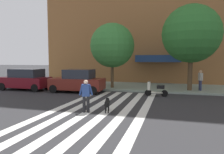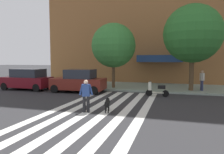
{
  "view_description": "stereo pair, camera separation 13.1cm",
  "coord_description": "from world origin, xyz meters",
  "px_view_note": "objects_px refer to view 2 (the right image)",
  "views": [
    {
      "loc": [
        4.66,
        -1.78,
        2.63
      ],
      "look_at": [
        1.9,
        7.95,
        1.79
      ],
      "focal_mm": 33.45,
      "sensor_mm": 36.0,
      "label": 1
    },
    {
      "loc": [
        4.78,
        -1.74,
        2.63
      ],
      "look_at": [
        1.9,
        7.95,
        1.79
      ],
      "focal_mm": 33.45,
      "sensor_mm": 36.0,
      "label": 2
    }
  ],
  "objects_px": {
    "parked_car_behind_first": "(79,81)",
    "parked_scooter": "(157,90)",
    "dog_on_leash": "(107,103)",
    "street_tree_middle": "(193,34)",
    "street_tree_nearest": "(113,46)",
    "pedestrian_dog_walker": "(86,94)",
    "parked_car_near_curb": "(27,79)",
    "pedestrian_bystander": "(202,79)"
  },
  "relations": [
    {
      "from": "parked_car_behind_first",
      "to": "parked_scooter",
      "type": "distance_m",
      "value": 6.29
    },
    {
      "from": "parked_car_behind_first",
      "to": "dog_on_leash",
      "type": "relative_size",
      "value": 3.93
    },
    {
      "from": "street_tree_middle",
      "to": "street_tree_nearest",
      "type": "bearing_deg",
      "value": -179.38
    },
    {
      "from": "parked_car_behind_first",
      "to": "pedestrian_dog_walker",
      "type": "distance_m",
      "value": 6.71
    },
    {
      "from": "parked_car_near_curb",
      "to": "street_tree_middle",
      "type": "relative_size",
      "value": 0.61
    },
    {
      "from": "parked_car_near_curb",
      "to": "street_tree_middle",
      "type": "bearing_deg",
      "value": 10.51
    },
    {
      "from": "dog_on_leash",
      "to": "parked_scooter",
      "type": "bearing_deg",
      "value": 68.21
    },
    {
      "from": "parked_car_behind_first",
      "to": "parked_scooter",
      "type": "height_order",
      "value": "parked_car_behind_first"
    },
    {
      "from": "parked_car_near_curb",
      "to": "pedestrian_dog_walker",
      "type": "bearing_deg",
      "value": -35.75
    },
    {
      "from": "street_tree_middle",
      "to": "pedestrian_bystander",
      "type": "distance_m",
      "value": 3.7
    },
    {
      "from": "street_tree_middle",
      "to": "pedestrian_bystander",
      "type": "height_order",
      "value": "street_tree_middle"
    },
    {
      "from": "dog_on_leash",
      "to": "parked_car_near_curb",
      "type": "bearing_deg",
      "value": 149.11
    },
    {
      "from": "parked_scooter",
      "to": "pedestrian_bystander",
      "type": "relative_size",
      "value": 1.0
    },
    {
      "from": "parked_car_behind_first",
      "to": "street_tree_middle",
      "type": "xyz_separation_m",
      "value": [
        8.74,
        2.54,
        3.79
      ]
    },
    {
      "from": "parked_car_near_curb",
      "to": "parked_car_behind_first",
      "type": "xyz_separation_m",
      "value": [
        4.97,
        0.0,
        -0.02
      ]
    },
    {
      "from": "parked_car_behind_first",
      "to": "dog_on_leash",
      "type": "xyz_separation_m",
      "value": [
        4.19,
        -5.48,
        -0.45
      ]
    },
    {
      "from": "parked_car_near_curb",
      "to": "street_tree_middle",
      "type": "height_order",
      "value": "street_tree_middle"
    },
    {
      "from": "parked_car_near_curb",
      "to": "street_tree_nearest",
      "type": "bearing_deg",
      "value": 19.02
    },
    {
      "from": "parked_car_near_curb",
      "to": "pedestrian_dog_walker",
      "type": "distance_m",
      "value": 10.08
    },
    {
      "from": "parked_scooter",
      "to": "pedestrian_dog_walker",
      "type": "distance_m",
      "value": 6.41
    },
    {
      "from": "parked_scooter",
      "to": "street_tree_nearest",
      "type": "xyz_separation_m",
      "value": [
        -4.06,
        2.74,
        3.41
      ]
    },
    {
      "from": "street_tree_middle",
      "to": "pedestrian_dog_walker",
      "type": "distance_m",
      "value": 10.76
    },
    {
      "from": "street_tree_middle",
      "to": "pedestrian_dog_walker",
      "type": "height_order",
      "value": "street_tree_middle"
    },
    {
      "from": "street_tree_nearest",
      "to": "pedestrian_dog_walker",
      "type": "xyz_separation_m",
      "value": [
        1.0,
        -8.36,
        -2.96
      ]
    },
    {
      "from": "pedestrian_dog_walker",
      "to": "pedestrian_bystander",
      "type": "distance_m",
      "value": 10.62
    },
    {
      "from": "parked_car_behind_first",
      "to": "street_tree_nearest",
      "type": "bearing_deg",
      "value": 48.24
    },
    {
      "from": "street_tree_nearest",
      "to": "street_tree_middle",
      "type": "distance_m",
      "value": 6.58
    },
    {
      "from": "parked_car_near_curb",
      "to": "pedestrian_bystander",
      "type": "distance_m",
      "value": 14.76
    },
    {
      "from": "parked_car_behind_first",
      "to": "street_tree_nearest",
      "type": "height_order",
      "value": "street_tree_nearest"
    },
    {
      "from": "street_tree_nearest",
      "to": "pedestrian_dog_walker",
      "type": "height_order",
      "value": "street_tree_nearest"
    },
    {
      "from": "pedestrian_dog_walker",
      "to": "pedestrian_bystander",
      "type": "bearing_deg",
      "value": 53.31
    },
    {
      "from": "parked_scooter",
      "to": "street_tree_middle",
      "type": "height_order",
      "value": "street_tree_middle"
    },
    {
      "from": "parked_scooter",
      "to": "street_tree_middle",
      "type": "bearing_deg",
      "value": 48.68
    },
    {
      "from": "parked_scooter",
      "to": "pedestrian_bystander",
      "type": "bearing_deg",
      "value": 41.41
    },
    {
      "from": "parked_car_near_curb",
      "to": "parked_scooter",
      "type": "relative_size",
      "value": 2.58
    },
    {
      "from": "parked_car_behind_first",
      "to": "pedestrian_bystander",
      "type": "xyz_separation_m",
      "value": [
        9.55,
        2.63,
        0.19
      ]
    },
    {
      "from": "parked_car_behind_first",
      "to": "street_tree_middle",
      "type": "distance_m",
      "value": 9.86
    },
    {
      "from": "street_tree_nearest",
      "to": "dog_on_leash",
      "type": "distance_m",
      "value": 8.89
    },
    {
      "from": "street_tree_nearest",
      "to": "pedestrian_dog_walker",
      "type": "relative_size",
      "value": 3.48
    },
    {
      "from": "parked_car_near_curb",
      "to": "parked_scooter",
      "type": "distance_m",
      "value": 11.25
    },
    {
      "from": "street_tree_nearest",
      "to": "street_tree_middle",
      "type": "bearing_deg",
      "value": 0.62
    },
    {
      "from": "parked_car_near_curb",
      "to": "dog_on_leash",
      "type": "bearing_deg",
      "value": -30.89
    }
  ]
}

